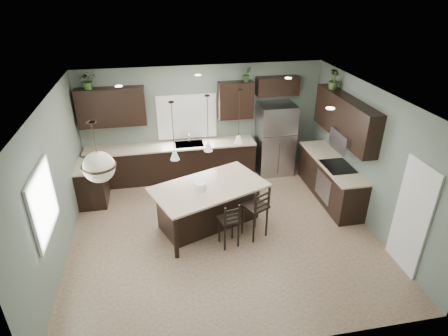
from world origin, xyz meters
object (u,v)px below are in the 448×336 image
Objects in this scene: serving_dish at (200,186)px; plant_back_left at (87,80)px; kitchen_island at (209,206)px; bar_stool_right at (255,211)px; refrigerator at (275,139)px; bar_stool_center at (229,224)px.

serving_dish is 0.58× the size of plant_back_left.
serving_dish is (-0.19, -0.07, 0.53)m from kitchen_island.
plant_back_left is at bearing 111.95° from bar_stool_right.
bar_stool_center is (-1.77, -2.78, -0.44)m from refrigerator.
bar_stool_center is at bearing -48.65° from plant_back_left.
kitchen_island is 9.25× the size of serving_dish.
refrigerator is 2.88m from bar_stool_right.
refrigerator is 4.70m from plant_back_left.
bar_stool_right is (0.56, 0.19, 0.08)m from bar_stool_center.
serving_dish is 3.57m from plant_back_left.
kitchen_island is 0.57m from serving_dish.
plant_back_left reaches higher than serving_dish.
serving_dish is 0.25× the size of bar_stool_center.
bar_stool_center is at bearing -55.06° from serving_dish.
refrigerator is at bearing 23.55° from kitchen_island.
refrigerator reaches higher than bar_stool_right.
bar_stool_center reaches higher than kitchen_island.
serving_dish is (-2.22, -2.14, 0.07)m from refrigerator.
plant_back_left is (-2.35, 2.26, 2.15)m from kitchen_island.
serving_dish reaches higher than bar_stool_center.
plant_back_left is (-3.18, 2.78, 2.04)m from bar_stool_right.
refrigerator is at bearing 38.09° from bar_stool_right.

